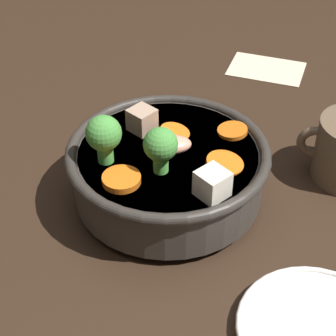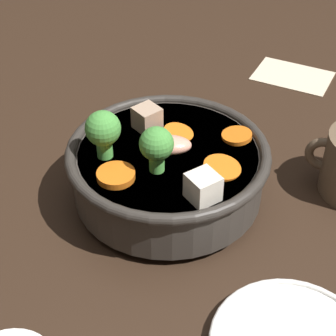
{
  "view_description": "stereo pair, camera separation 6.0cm",
  "coord_description": "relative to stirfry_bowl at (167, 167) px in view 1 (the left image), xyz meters",
  "views": [
    {
      "loc": [
        -0.1,
        0.45,
        0.42
      ],
      "look_at": [
        0.0,
        0.0,
        0.04
      ],
      "focal_mm": 60.0,
      "sensor_mm": 36.0,
      "label": 1
    },
    {
      "loc": [
        -0.16,
        0.44,
        0.42
      ],
      "look_at": [
        0.0,
        0.0,
        0.04
      ],
      "focal_mm": 60.0,
      "sensor_mm": 36.0,
      "label": 2
    }
  ],
  "objects": [
    {
      "name": "stirfry_bowl",
      "position": [
        0.0,
        0.0,
        0.0
      ],
      "size": [
        0.21,
        0.21,
        0.12
      ],
      "color": "#38332D",
      "rests_on": "ground_plane"
    },
    {
      "name": "side_saucer",
      "position": [
        -0.17,
        0.15,
        -0.04
      ],
      "size": [
        0.14,
        0.14,
        0.01
      ],
      "color": "white",
      "rests_on": "ground_plane"
    },
    {
      "name": "napkin",
      "position": [
        -0.08,
        -0.32,
        -0.04
      ],
      "size": [
        0.12,
        0.09,
        0.0
      ],
      "color": "beige",
      "rests_on": "ground_plane"
    },
    {
      "name": "ground_plane",
      "position": [
        -0.0,
        -0.0,
        -0.05
      ],
      "size": [
        3.0,
        3.0,
        0.0
      ],
      "primitive_type": "plane",
      "color": "black"
    }
  ]
}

